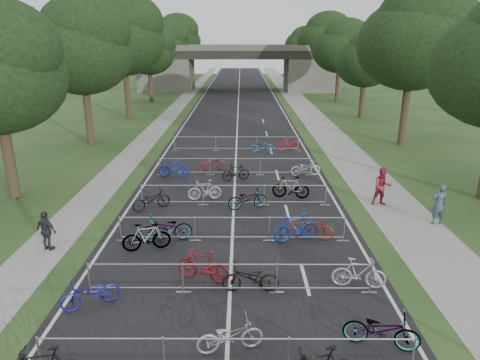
# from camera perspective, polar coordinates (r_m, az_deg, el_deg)

# --- Properties ---
(road) EXTENTS (11.00, 140.00, 0.01)m
(road) POSITION_cam_1_polar(r_m,az_deg,el_deg) (55.59, -0.23, 10.10)
(road) COLOR black
(road) RESTS_ON ground
(sidewalk_right) EXTENTS (3.00, 140.00, 0.01)m
(sidewalk_right) POSITION_cam_1_polar(r_m,az_deg,el_deg) (56.11, 8.10, 10.00)
(sidewalk_right) COLOR gray
(sidewalk_right) RESTS_ON ground
(sidewalk_left) EXTENTS (2.00, 140.00, 0.01)m
(sidewalk_left) POSITION_cam_1_polar(r_m,az_deg,el_deg) (56.15, -8.02, 10.01)
(sidewalk_left) COLOR gray
(sidewalk_left) RESTS_ON ground
(lane_markings) EXTENTS (0.12, 140.00, 0.00)m
(lane_markings) POSITION_cam_1_polar(r_m,az_deg,el_deg) (55.59, -0.23, 10.10)
(lane_markings) COLOR silver
(lane_markings) RESTS_ON ground
(overpass_bridge) EXTENTS (31.00, 8.00, 7.05)m
(overpass_bridge) POSITION_cam_1_polar(r_m,az_deg,el_deg) (70.16, -0.15, 14.72)
(overpass_bridge) COLOR #4F4E47
(overpass_bridge) RESTS_ON ground
(tree_left_1) EXTENTS (7.56, 7.56, 11.53)m
(tree_left_1) POSITION_cam_1_polar(r_m,az_deg,el_deg) (34.99, -20.32, 16.17)
(tree_left_1) COLOR #33261C
(tree_left_1) RESTS_ON ground
(tree_right_1) EXTENTS (8.18, 8.18, 12.47)m
(tree_right_1) POSITION_cam_1_polar(r_m,az_deg,el_deg) (35.32, 22.31, 16.93)
(tree_right_1) COLOR #33261C
(tree_right_1) RESTS_ON ground
(tree_left_2) EXTENTS (8.40, 8.40, 12.81)m
(tree_left_2) POSITION_cam_1_polar(r_m,az_deg,el_deg) (46.46, -15.27, 17.92)
(tree_left_2) COLOR #33261C
(tree_left_2) RESTS_ON ground
(tree_right_2) EXTENTS (6.16, 6.16, 9.39)m
(tree_right_2) POSITION_cam_1_polar(r_m,az_deg,el_deg) (46.76, 16.55, 15.14)
(tree_right_2) COLOR #33261C
(tree_right_2) RESTS_ON ground
(tree_left_3) EXTENTS (6.72, 6.72, 10.25)m
(tree_left_3) POSITION_cam_1_polar(r_m,az_deg,el_deg) (58.17, -12.01, 16.50)
(tree_left_3) COLOR #33261C
(tree_left_3) RESTS_ON ground
(tree_right_3) EXTENTS (7.17, 7.17, 10.93)m
(tree_right_3) POSITION_cam_1_polar(r_m,az_deg,el_deg) (58.36, 13.35, 16.85)
(tree_right_3) COLOR #33261C
(tree_right_3) RESTS_ON ground
(tree_left_4) EXTENTS (7.56, 7.56, 11.53)m
(tree_left_4) POSITION_cam_1_polar(r_m,az_deg,el_deg) (69.94, -9.99, 17.54)
(tree_left_4) COLOR #33261C
(tree_left_4) RESTS_ON ground
(tree_right_4) EXTENTS (8.18, 8.18, 12.47)m
(tree_right_4) POSITION_cam_1_polar(r_m,az_deg,el_deg) (70.11, 11.18, 17.96)
(tree_right_4) COLOR #33261C
(tree_right_4) RESTS_ON ground
(tree_left_5) EXTENTS (8.40, 8.40, 12.81)m
(tree_left_5) POSITION_cam_1_polar(r_m,az_deg,el_deg) (81.79, -8.54, 18.26)
(tree_left_5) COLOR #33261C
(tree_left_5) RESTS_ON ground
(tree_right_5) EXTENTS (6.16, 6.16, 9.39)m
(tree_right_5) POSITION_cam_1_polar(r_m,az_deg,el_deg) (81.97, 9.50, 16.69)
(tree_right_5) COLOR #33261C
(tree_right_5) RESTS_ON ground
(tree_left_6) EXTENTS (6.72, 6.72, 10.25)m
(tree_left_6) POSITION_cam_1_polar(r_m,az_deg,el_deg) (93.70, -7.39, 17.29)
(tree_left_6) COLOR #33261C
(tree_left_6) RESTS_ON ground
(tree_right_6) EXTENTS (7.17, 7.17, 10.93)m
(tree_right_6) POSITION_cam_1_polar(r_m,az_deg,el_deg) (93.82, 8.35, 17.52)
(tree_right_6) COLOR #33261C
(tree_right_6) RESTS_ON ground
(barrier_row_1) EXTENTS (9.70, 0.08, 1.10)m
(barrier_row_1) POSITION_cam_1_polar(r_m,az_deg,el_deg) (11.38, -1.87, -22.40)
(barrier_row_1) COLOR #A6A9AE
(barrier_row_1) RESTS_ON ground
(barrier_row_2) EXTENTS (9.70, 0.08, 1.10)m
(barrier_row_2) POSITION_cam_1_polar(r_m,az_deg,el_deg) (14.30, -1.37, -12.95)
(barrier_row_2) COLOR #A6A9AE
(barrier_row_2) RESTS_ON ground
(barrier_row_3) EXTENTS (9.70, 0.08, 1.10)m
(barrier_row_3) POSITION_cam_1_polar(r_m,az_deg,el_deg) (17.66, -1.06, -6.53)
(barrier_row_3) COLOR #A6A9AE
(barrier_row_3) RESTS_ON ground
(barrier_row_4) EXTENTS (9.70, 0.08, 1.10)m
(barrier_row_4) POSITION_cam_1_polar(r_m,az_deg,el_deg) (21.36, -0.84, -2.01)
(barrier_row_4) COLOR #A6A9AE
(barrier_row_4) RESTS_ON ground
(barrier_row_5) EXTENTS (9.70, 0.08, 1.10)m
(barrier_row_5) POSITION_cam_1_polar(r_m,az_deg,el_deg) (26.10, -0.66, 1.81)
(barrier_row_5) COLOR #A6A9AE
(barrier_row_5) RESTS_ON ground
(barrier_row_6) EXTENTS (9.70, 0.08, 1.10)m
(barrier_row_6) POSITION_cam_1_polar(r_m,az_deg,el_deg) (31.90, -0.51, 4.88)
(barrier_row_6) COLOR #A6A9AE
(barrier_row_6) RESTS_ON ground
(bike_5) EXTENTS (1.91, 1.03, 0.95)m
(bike_5) POSITION_cam_1_polar(r_m,az_deg,el_deg) (12.08, -1.34, -20.03)
(bike_5) COLOR #93949A
(bike_5) RESTS_ON ground
(bike_7) EXTENTS (2.14, 1.22, 1.06)m
(bike_7) POSITION_cam_1_polar(r_m,az_deg,el_deg) (12.75, 18.35, -18.44)
(bike_7) COLOR #A6A9AE
(bike_7) RESTS_ON ground
(bike_8) EXTENTS (1.88, 1.42, 0.95)m
(bike_8) POSITION_cam_1_polar(r_m,az_deg,el_deg) (14.45, -19.31, -14.09)
(bike_8) COLOR #211A91
(bike_8) RESTS_ON ground
(bike_9) EXTENTS (2.02, 1.17, 1.17)m
(bike_9) POSITION_cam_1_polar(r_m,az_deg,el_deg) (14.97, -4.94, -11.30)
(bike_9) COLOR maroon
(bike_9) RESTS_ON ground
(bike_10) EXTENTS (1.89, 0.67, 0.99)m
(bike_10) POSITION_cam_1_polar(r_m,az_deg,el_deg) (14.38, 1.41, -12.98)
(bike_10) COLOR black
(bike_10) RESTS_ON ground
(bike_11) EXTENTS (1.86, 0.75, 1.09)m
(bike_11) POSITION_cam_1_polar(r_m,az_deg,el_deg) (15.09, 15.58, -11.90)
(bike_11) COLOR #A6A6AE
(bike_11) RESTS_ON ground
(bike_12) EXTENTS (1.97, 1.00, 1.14)m
(bike_12) POSITION_cam_1_polar(r_m,az_deg,el_deg) (17.31, -12.37, -7.44)
(bike_12) COLOR #A6A9AE
(bike_12) RESTS_ON ground
(bike_13) EXTENTS (2.25, 1.20, 1.12)m
(bike_13) POSITION_cam_1_polar(r_m,az_deg,el_deg) (17.88, -9.86, -6.43)
(bike_13) COLOR #A6A9AE
(bike_13) RESTS_ON ground
(bike_14) EXTENTS (2.07, 1.17, 1.20)m
(bike_14) POSITION_cam_1_polar(r_m,az_deg,el_deg) (17.78, 7.51, -6.32)
(bike_14) COLOR navy
(bike_14) RESTS_ON ground
(bike_15) EXTENTS (2.04, 1.12, 1.02)m
(bike_15) POSITION_cam_1_polar(r_m,az_deg,el_deg) (18.12, 9.37, -6.25)
(bike_15) COLOR maroon
(bike_15) RESTS_ON ground
(bike_16) EXTENTS (1.97, 1.55, 1.00)m
(bike_16) POSITION_cam_1_polar(r_m,az_deg,el_deg) (21.30, -11.76, -2.61)
(bike_16) COLOR black
(bike_16) RESTS_ON ground
(bike_17) EXTENTS (1.81, 0.82, 1.05)m
(bike_17) POSITION_cam_1_polar(r_m,az_deg,el_deg) (22.18, -4.73, -1.34)
(bike_17) COLOR #B0AFB7
(bike_17) RESTS_ON ground
(bike_18) EXTENTS (2.07, 1.18, 1.03)m
(bike_18) POSITION_cam_1_polar(r_m,az_deg,el_deg) (20.94, 1.01, -2.52)
(bike_18) COLOR #A6A9AE
(bike_18) RESTS_ON ground
(bike_19) EXTENTS (2.00, 0.87, 1.17)m
(bike_19) POSITION_cam_1_polar(r_m,az_deg,el_deg) (22.45, 6.78, -1.00)
(bike_19) COLOR #A6A9AE
(bike_19) RESTS_ON ground
(bike_20) EXTENTS (2.01, 0.88, 1.17)m
(bike_20) POSITION_cam_1_polar(r_m,az_deg,el_deg) (25.93, -8.83, 1.57)
(bike_20) COLOR #1C2C9E
(bike_20) RESTS_ON ground
(bike_21) EXTENTS (1.92, 1.12, 0.95)m
(bike_21) POSITION_cam_1_polar(r_m,az_deg,el_deg) (26.99, -3.75, 2.18)
(bike_21) COLOR maroon
(bike_21) RESTS_ON ground
(bike_22) EXTENTS (1.71, 0.85, 0.99)m
(bike_22) POSITION_cam_1_polar(r_m,az_deg,el_deg) (25.12, -0.58, 1.02)
(bike_22) COLOR black
(bike_22) RESTS_ON ground
(bike_23) EXTENTS (1.90, 0.90, 0.96)m
(bike_23) POSITION_cam_1_polar(r_m,az_deg,el_deg) (26.34, 8.74, 1.60)
(bike_23) COLOR #B9B7C0
(bike_23) RESTS_ON ground
(bike_26) EXTENTS (1.83, 0.91, 0.92)m
(bike_26) POSITION_cam_1_polar(r_m,az_deg,el_deg) (31.44, 2.92, 4.49)
(bike_26) COLOR navy
(bike_26) RESTS_ON ground
(bike_27) EXTENTS (1.80, 0.96, 1.04)m
(bike_27) POSITION_cam_1_polar(r_m,az_deg,el_deg) (32.20, 6.39, 4.84)
(bike_27) COLOR maroon
(bike_27) RESTS_ON ground
(pedestrian_a) EXTENTS (0.73, 0.51, 1.92)m
(pedestrian_a) POSITION_cam_1_polar(r_m,az_deg,el_deg) (21.04, 25.00, -2.93)
(pedestrian_a) COLOR #394556
(pedestrian_a) RESTS_ON ground
(pedestrian_b) EXTENTS (0.99, 0.80, 1.93)m
(pedestrian_b) POSITION_cam_1_polar(r_m,az_deg,el_deg) (22.37, 18.46, -0.89)
(pedestrian_b) COLOR maroon
(pedestrian_b) RESTS_ON ground
(pedestrian_c) EXTENTS (1.04, 0.74, 1.63)m
(pedestrian_c) POSITION_cam_1_polar(r_m,az_deg,el_deg) (18.46, -24.39, -6.22)
(pedestrian_c) COLOR #28272A
(pedestrian_c) RESTS_ON ground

